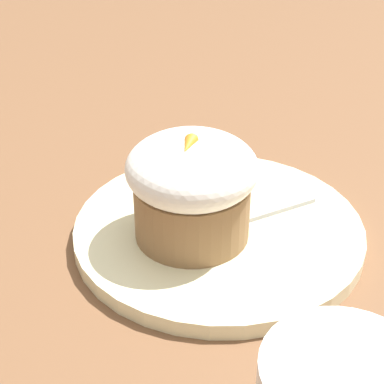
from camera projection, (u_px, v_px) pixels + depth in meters
name	position (u px, v px, depth m)	size (l,w,h in m)	color
ground_plane	(218.00, 237.00, 0.54)	(4.00, 4.00, 0.00)	brown
dessert_plate	(219.00, 231.00, 0.54)	(0.24, 0.24, 0.01)	beige
carrot_cake	(192.00, 186.00, 0.50)	(0.10, 0.10, 0.09)	olive
spoon	(235.00, 220.00, 0.53)	(0.09, 0.10, 0.01)	#B7B7BC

